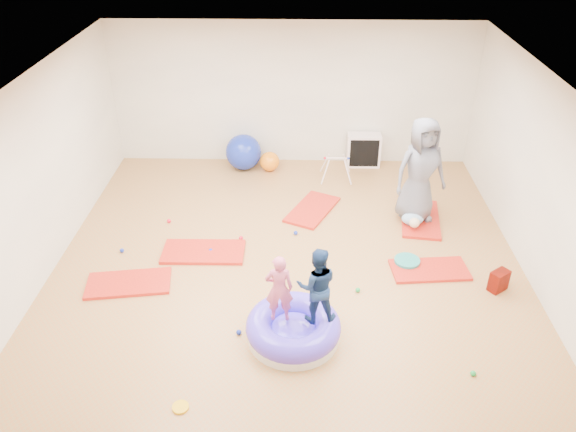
{
  "coord_description": "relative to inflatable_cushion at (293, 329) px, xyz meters",
  "views": [
    {
      "loc": [
        0.17,
        -6.48,
        5.04
      ],
      "look_at": [
        0.0,
        0.3,
        0.9
      ],
      "focal_mm": 35.0,
      "sensor_mm": 36.0,
      "label": 1
    }
  ],
  "objects": [
    {
      "name": "child_navy",
      "position": [
        0.28,
        0.03,
        0.72
      ],
      "size": [
        0.52,
        0.41,
        1.03
      ],
      "primitive_type": "imported",
      "rotation": [
        0.0,
        0.0,
        3.18
      ],
      "color": "navy",
      "rests_on": "inflatable_cushion"
    },
    {
      "name": "ball_pit_balls",
      "position": [
        -0.51,
        1.31,
        -0.11
      ],
      "size": [
        4.89,
        3.35,
        0.07
      ],
      "color": "green",
      "rests_on": "ground"
    },
    {
      "name": "gym_mat_mid_left",
      "position": [
        -1.43,
        1.82,
        -0.12
      ],
      "size": [
        1.27,
        0.64,
        0.05
      ],
      "primitive_type": "cube",
      "rotation": [
        0.0,
        0.0,
        0.01
      ],
      "color": "red",
      "rests_on": "ground"
    },
    {
      "name": "balance_disc",
      "position": [
        1.69,
        1.61,
        -0.1
      ],
      "size": [
        0.39,
        0.39,
        0.09
      ],
      "primitive_type": "cylinder",
      "color": "teal",
      "rests_on": "ground"
    },
    {
      "name": "yellow_toy",
      "position": [
        -1.23,
        -1.14,
        -0.13
      ],
      "size": [
        0.19,
        0.19,
        0.03
      ],
      "primitive_type": "cylinder",
      "color": "yellow",
      "rests_on": "ground"
    },
    {
      "name": "gym_mat_right",
      "position": [
        2.0,
        1.44,
        -0.12
      ],
      "size": [
        1.17,
        0.67,
        0.05
      ],
      "primitive_type": "cube",
      "rotation": [
        0.0,
        0.0,
        0.09
      ],
      "color": "red",
      "rests_on": "ground"
    },
    {
      "name": "gym_mat_front_left",
      "position": [
        -2.38,
        1.01,
        -0.12
      ],
      "size": [
        1.26,
        0.76,
        0.05
      ],
      "primitive_type": "cube",
      "rotation": [
        0.0,
        0.0,
        0.15
      ],
      "color": "red",
      "rests_on": "ground"
    },
    {
      "name": "infant_play_gym",
      "position": [
        0.75,
        4.36,
        0.16
      ],
      "size": [
        0.59,
        0.56,
        0.45
      ],
      "rotation": [
        0.0,
        0.0,
        0.09
      ],
      "color": "white",
      "rests_on": "ground"
    },
    {
      "name": "child_pink",
      "position": [
        -0.18,
        0.02,
        0.67
      ],
      "size": [
        0.36,
        0.25,
        0.94
      ],
      "primitive_type": "imported",
      "rotation": [
        0.0,
        0.0,
        3.2
      ],
      "color": "#D5587A",
      "rests_on": "inflatable_cushion"
    },
    {
      "name": "room",
      "position": [
        -0.1,
        1.19,
        1.25
      ],
      "size": [
        7.01,
        8.01,
        2.81
      ],
      "color": "#B17139",
      "rests_on": "ground"
    },
    {
      "name": "inflatable_cushion",
      "position": [
        0.0,
        0.0,
        0.0
      ],
      "size": [
        1.2,
        1.2,
        0.38
      ],
      "rotation": [
        0.0,
        0.0,
        -0.24
      ],
      "color": "silver",
      "rests_on": "ground"
    },
    {
      "name": "exercise_ball_blue",
      "position": [
        -1.06,
        4.78,
        0.2
      ],
      "size": [
        0.7,
        0.7,
        0.7
      ],
      "primitive_type": "sphere",
      "color": "#162CAA",
      "rests_on": "ground"
    },
    {
      "name": "gym_mat_center_back",
      "position": [
        0.28,
        3.15,
        -0.12
      ],
      "size": [
        1.03,
        1.3,
        0.05
      ],
      "primitive_type": "cube",
      "rotation": [
        0.0,
        0.0,
        1.12
      ],
      "color": "red",
      "rests_on": "ground"
    },
    {
      "name": "gym_mat_rear_right",
      "position": [
        2.12,
        2.89,
        -0.12
      ],
      "size": [
        0.78,
        1.31,
        0.05
      ],
      "primitive_type": "cube",
      "rotation": [
        0.0,
        0.0,
        1.44
      ],
      "color": "red",
      "rests_on": "ground"
    },
    {
      "name": "infant",
      "position": [
        1.94,
        2.63,
        0.01
      ],
      "size": [
        0.36,
        0.37,
        0.21
      ],
      "color": "#91BADF",
      "rests_on": "gym_mat_rear_right"
    },
    {
      "name": "adult_caregiver",
      "position": [
        2.01,
        2.89,
        0.79
      ],
      "size": [
        0.99,
        0.79,
        1.78
      ],
      "primitive_type": "imported",
      "rotation": [
        0.0,
        0.0,
        0.28
      ],
      "color": "slate",
      "rests_on": "gym_mat_rear_right"
    },
    {
      "name": "backpack",
      "position": [
        2.88,
        1.03,
        0.01
      ],
      "size": [
        0.32,
        0.3,
        0.31
      ],
      "primitive_type": "cube",
      "rotation": [
        0.0,
        0.0,
        0.64
      ],
      "color": "#A00E00",
      "rests_on": "ground"
    },
    {
      "name": "cube_shelf",
      "position": [
        1.32,
        4.98,
        0.18
      ],
      "size": [
        0.66,
        0.33,
        0.66
      ],
      "color": "white",
      "rests_on": "ground"
    },
    {
      "name": "exercise_ball_orange",
      "position": [
        -0.54,
        4.71,
        0.05
      ],
      "size": [
        0.39,
        0.39,
        0.39
      ],
      "primitive_type": "sphere",
      "color": "orange",
      "rests_on": "ground"
    }
  ]
}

